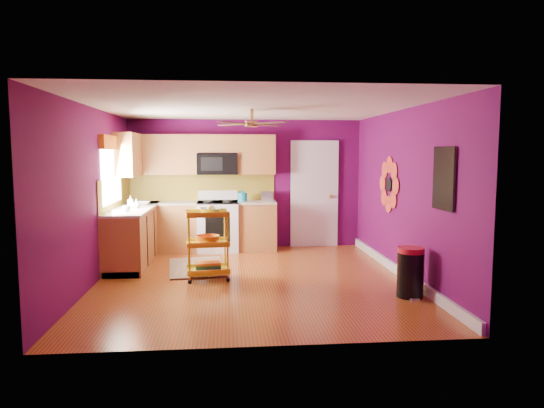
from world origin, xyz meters
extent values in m
plane|color=brown|center=(0.00, 0.00, 0.00)|extent=(5.00, 5.00, 0.00)
cube|color=#580A4B|center=(0.00, 2.50, 1.25)|extent=(4.50, 0.04, 2.50)
cube|color=#580A4B|center=(0.00, -2.50, 1.25)|extent=(4.50, 0.04, 2.50)
cube|color=#580A4B|center=(-2.25, 0.00, 1.25)|extent=(0.04, 5.00, 2.50)
cube|color=#580A4B|center=(2.25, 0.00, 1.25)|extent=(0.04, 5.00, 2.50)
cube|color=silver|center=(0.00, 0.00, 2.50)|extent=(4.50, 5.00, 0.04)
cube|color=white|center=(2.22, 0.00, 0.07)|extent=(0.05, 4.90, 0.14)
cube|color=#935928|center=(-1.95, 1.35, 0.45)|extent=(0.60, 2.30, 0.90)
cube|color=#935928|center=(-0.85, 2.20, 0.45)|extent=(2.80, 0.60, 0.90)
cube|color=beige|center=(-1.95, 1.35, 0.92)|extent=(0.63, 2.30, 0.04)
cube|color=beige|center=(-0.85, 2.20, 0.92)|extent=(2.80, 0.63, 0.04)
cube|color=black|center=(-1.95, 1.35, 0.05)|extent=(0.54, 2.30, 0.10)
cube|color=black|center=(-0.85, 2.20, 0.05)|extent=(2.80, 0.54, 0.10)
cube|color=white|center=(-0.55, 2.17, 0.46)|extent=(0.76, 0.66, 0.92)
cube|color=black|center=(-0.55, 2.17, 0.93)|extent=(0.76, 0.62, 0.03)
cube|color=white|center=(-0.55, 2.45, 1.04)|extent=(0.76, 0.06, 0.18)
cube|color=black|center=(-0.55, 1.84, 0.45)|extent=(0.45, 0.02, 0.55)
cube|color=#935928|center=(-1.59, 2.33, 1.83)|extent=(1.32, 0.33, 0.75)
cube|color=#935928|center=(0.19, 2.33, 1.83)|extent=(0.72, 0.33, 0.75)
cube|color=#935928|center=(-0.55, 2.33, 2.03)|extent=(0.76, 0.33, 0.34)
cube|color=#935928|center=(-2.08, 1.85, 1.83)|extent=(0.33, 1.30, 0.75)
cube|color=black|center=(-0.55, 2.30, 1.65)|extent=(0.76, 0.38, 0.40)
cube|color=olive|center=(-0.85, 2.49, 1.20)|extent=(2.80, 0.01, 0.51)
cube|color=olive|center=(-2.24, 1.35, 1.20)|extent=(0.01, 2.30, 0.51)
cube|color=white|center=(-2.23, 1.05, 1.55)|extent=(0.03, 1.20, 1.00)
cube|color=orange|center=(-2.20, 1.05, 2.02)|extent=(0.08, 1.35, 0.22)
cube|color=white|center=(1.35, 2.48, 1.02)|extent=(0.85, 0.04, 2.05)
cube|color=white|center=(1.35, 2.46, 1.02)|extent=(0.95, 0.02, 2.15)
sphere|color=#BF8C3F|center=(1.67, 2.42, 1.00)|extent=(0.07, 0.07, 0.07)
cylinder|color=black|center=(2.23, 0.60, 1.35)|extent=(0.01, 0.24, 0.24)
cube|color=teal|center=(2.23, -1.40, 1.55)|extent=(0.03, 0.52, 0.72)
cube|color=black|center=(2.21, -1.40, 1.55)|extent=(0.01, 0.56, 0.76)
cylinder|color=#BF8C3F|center=(0.00, 0.20, 2.42)|extent=(0.06, 0.06, 0.16)
cylinder|color=#BF8C3F|center=(0.00, 0.20, 2.28)|extent=(0.20, 0.20, 0.08)
cube|color=#4C2D19|center=(0.27, 0.47, 2.28)|extent=(0.47, 0.47, 0.01)
cube|color=#4C2D19|center=(-0.27, 0.47, 2.28)|extent=(0.47, 0.47, 0.01)
cube|color=#4C2D19|center=(-0.27, -0.07, 2.28)|extent=(0.47, 0.47, 0.01)
cube|color=#4C2D19|center=(0.27, -0.07, 2.28)|extent=(0.47, 0.47, 0.01)
cube|color=#321D10|center=(-0.87, 0.79, 0.01)|extent=(1.03, 1.51, 0.02)
cylinder|color=yellow|center=(-0.91, -0.17, 0.52)|extent=(0.03, 0.03, 0.94)
cylinder|color=yellow|center=(-0.37, -0.11, 0.52)|extent=(0.03, 0.03, 0.94)
cylinder|color=yellow|center=(-0.95, 0.20, 0.52)|extent=(0.03, 0.03, 0.94)
cylinder|color=yellow|center=(-0.41, 0.26, 0.52)|extent=(0.03, 0.03, 0.94)
sphere|color=black|center=(-0.91, -0.17, 0.03)|extent=(0.07, 0.07, 0.07)
sphere|color=black|center=(-0.37, -0.11, 0.03)|extent=(0.07, 0.07, 0.07)
sphere|color=black|center=(-0.95, 0.20, 0.03)|extent=(0.07, 0.07, 0.07)
sphere|color=black|center=(-0.41, 0.26, 0.03)|extent=(0.07, 0.07, 0.07)
cube|color=yellow|center=(-0.66, 0.04, 0.96)|extent=(0.65, 0.51, 0.03)
cube|color=yellow|center=(-0.66, 0.04, 0.53)|extent=(0.65, 0.51, 0.03)
cube|color=yellow|center=(-0.66, 0.04, 0.13)|extent=(0.65, 0.51, 0.03)
imported|color=beige|center=(-0.60, 0.05, 1.02)|extent=(0.37, 0.37, 0.08)
sphere|color=yellow|center=(-0.60, 0.05, 1.05)|extent=(0.11, 0.11, 0.11)
imported|color=orange|center=(-0.66, 0.04, 0.60)|extent=(0.38, 0.38, 0.11)
cube|color=navy|center=(-0.66, 0.04, 0.17)|extent=(0.38, 0.30, 0.04)
cube|color=#267233|center=(-0.66, 0.04, 0.21)|extent=(0.38, 0.30, 0.04)
cube|color=orange|center=(-0.66, 0.04, 0.25)|extent=(0.38, 0.30, 0.03)
cylinder|color=black|center=(1.98, -1.06, 0.29)|extent=(0.38, 0.38, 0.58)
cylinder|color=#AB1824|center=(1.98, -1.06, 0.61)|extent=(0.34, 0.34, 0.07)
cube|color=beige|center=(1.98, -1.22, 0.01)|extent=(0.12, 0.07, 0.03)
cylinder|color=teal|center=(-0.08, 2.20, 1.02)|extent=(0.18, 0.18, 0.16)
sphere|color=teal|center=(-0.08, 2.20, 1.12)|extent=(0.06, 0.06, 0.06)
cube|color=beige|center=(0.40, 2.32, 1.03)|extent=(0.22, 0.15, 0.18)
imported|color=#EA3F72|center=(-1.99, 1.32, 1.04)|extent=(0.09, 0.09, 0.20)
imported|color=white|center=(-1.88, 1.21, 1.02)|extent=(0.12, 0.12, 0.15)
imported|color=white|center=(-1.86, 1.67, 0.97)|extent=(0.25, 0.25, 0.06)
imported|color=white|center=(-1.94, 0.71, 0.99)|extent=(0.12, 0.12, 0.09)
camera|label=1|loc=(-0.35, -6.98, 1.85)|focal=32.00mm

